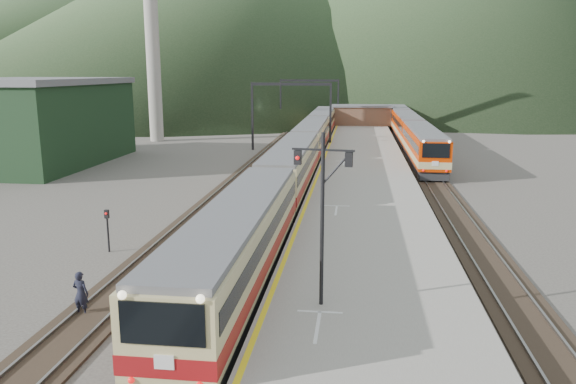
# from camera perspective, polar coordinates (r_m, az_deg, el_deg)

# --- Properties ---
(track_main) EXTENTS (2.60, 200.00, 0.23)m
(track_main) POSITION_cam_1_polar(r_m,az_deg,el_deg) (52.26, 1.49, 2.02)
(track_main) COLOR black
(track_main) RESTS_ON ground
(track_far) EXTENTS (2.60, 200.00, 0.23)m
(track_far) POSITION_cam_1_polar(r_m,az_deg,el_deg) (52.97, -3.90, 2.13)
(track_far) COLOR black
(track_far) RESTS_ON ground
(track_second) EXTENTS (2.60, 200.00, 0.23)m
(track_second) POSITION_cam_1_polar(r_m,az_deg,el_deg) (52.44, 14.10, 1.69)
(track_second) COLOR black
(track_second) RESTS_ON ground
(platform) EXTENTS (8.00, 100.00, 1.00)m
(platform) POSITION_cam_1_polar(r_m,az_deg,el_deg) (49.99, 7.68, 1.95)
(platform) COLOR gray
(platform) RESTS_ON ground
(gantry_near) EXTENTS (9.55, 0.25, 8.00)m
(gantry_near) POSITION_cam_1_polar(r_m,az_deg,el_deg) (66.76, 0.32, 9.01)
(gantry_near) COLOR black
(gantry_near) RESTS_ON ground
(gantry_far) EXTENTS (9.55, 0.25, 8.00)m
(gantry_far) POSITION_cam_1_polar(r_m,az_deg,el_deg) (91.61, 2.17, 9.87)
(gantry_far) COLOR black
(gantry_far) RESTS_ON ground
(warehouse) EXTENTS (14.50, 20.50, 8.60)m
(warehouse) POSITION_cam_1_polar(r_m,az_deg,el_deg) (62.77, -24.83, 6.53)
(warehouse) COLOR black
(warehouse) RESTS_ON ground
(smokestack) EXTENTS (1.80, 1.80, 30.00)m
(smokestack) POSITION_cam_1_polar(r_m,az_deg,el_deg) (78.21, -13.69, 16.05)
(smokestack) COLOR #9E998E
(smokestack) RESTS_ON ground
(station_shed) EXTENTS (9.40, 4.40, 3.10)m
(station_shed) POSITION_cam_1_polar(r_m,az_deg,el_deg) (89.46, 7.50, 7.78)
(station_shed) COLOR brown
(station_shed) RESTS_ON platform
(hill_a) EXTENTS (180.00, 180.00, 60.00)m
(hill_a) POSITION_cam_1_polar(r_m,az_deg,el_deg) (207.19, -5.82, 17.87)
(hill_a) COLOR #2B4425
(hill_a) RESTS_ON ground
(hill_d) EXTENTS (200.00, 200.00, 55.00)m
(hill_d) POSITION_cam_1_polar(r_m,az_deg,el_deg) (281.14, -20.11, 15.20)
(hill_d) COLOR #2B4425
(hill_d) RESTS_ON ground
(main_train) EXTENTS (2.84, 77.82, 3.46)m
(main_train) POSITION_cam_1_polar(r_m,az_deg,el_deg) (52.78, 1.59, 4.20)
(main_train) COLOR tan
(main_train) RESTS_ON track_main
(second_train) EXTENTS (2.72, 55.94, 3.32)m
(second_train) POSITION_cam_1_polar(r_m,az_deg,el_deg) (76.06, 12.01, 6.34)
(second_train) COLOR #C52E01
(second_train) RESTS_ON track_second
(signal_mast) EXTENTS (2.18, 0.49, 6.26)m
(signal_mast) POSITION_cam_1_polar(r_m,az_deg,el_deg) (19.65, 3.52, -0.95)
(signal_mast) COLOR black
(signal_mast) RESTS_ON platform
(short_signal_a) EXTENTS (0.26, 0.22, 2.27)m
(short_signal_a) POSITION_cam_1_polar(r_m,az_deg,el_deg) (19.94, -15.67, -11.43)
(short_signal_a) COLOR black
(short_signal_a) RESTS_ON ground
(short_signal_b) EXTENTS (0.24, 0.19, 2.27)m
(short_signal_b) POSITION_cam_1_polar(r_m,az_deg,el_deg) (37.51, -4.81, 0.09)
(short_signal_b) COLOR black
(short_signal_b) RESTS_ON ground
(short_signal_c) EXTENTS (0.22, 0.17, 2.27)m
(short_signal_c) POSITION_cam_1_polar(r_m,az_deg,el_deg) (30.70, -17.87, -3.20)
(short_signal_c) COLOR black
(short_signal_c) RESTS_ON ground
(worker) EXTENTS (0.70, 0.51, 1.78)m
(worker) POSITION_cam_1_polar(r_m,az_deg,el_deg) (23.43, -20.31, -9.64)
(worker) COLOR black
(worker) RESTS_ON ground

